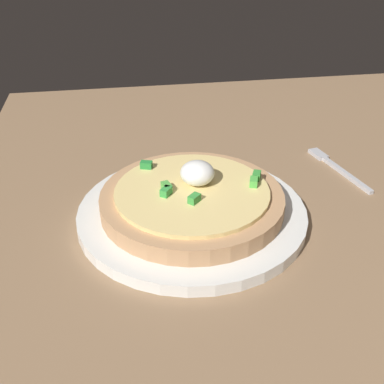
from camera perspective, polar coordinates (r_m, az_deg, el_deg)
dining_table at (r=53.23cm, az=14.63°, el=-4.72°), size 93.67×78.28×3.42cm
plate at (r=50.36cm, az=0.00°, el=-2.56°), size 24.31×24.31×1.27cm
pizza at (r=49.40cm, az=0.03°, el=-0.76°), size 19.34×19.34×4.80cm
fork at (r=63.10cm, az=16.90°, el=3.06°), size 12.09×3.51×0.50cm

